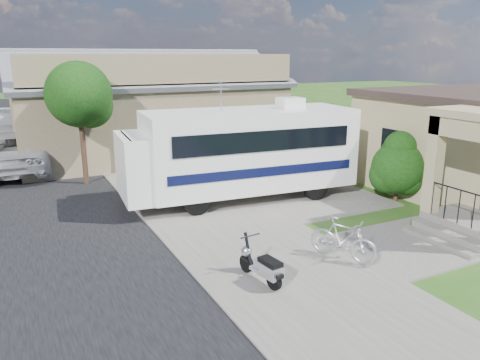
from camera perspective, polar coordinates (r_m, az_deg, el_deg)
name	(u,v)px	position (r m, az deg, el deg)	size (l,w,h in m)	color
ground	(302,250)	(12.00, 7.61, -8.51)	(120.00, 120.00, 0.00)	#1C4713
sidewalk_slab	(150,170)	(20.31, -10.86, 1.26)	(4.00, 80.00, 0.06)	#5A5851
driveway_slab	(265,195)	(16.32, 3.11, -1.88)	(7.00, 6.00, 0.05)	#5A5851
walk_slab	(420,242)	(13.18, 21.07, -7.12)	(4.00, 3.00, 0.05)	#5A5851
warehouse	(145,112)	(24.01, -11.46, 8.08)	(12.50, 8.40, 5.04)	brown
street_tree_a	(82,98)	(18.33, -18.74, 9.49)	(2.44, 2.40, 4.58)	black
street_tree_b	(53,81)	(28.23, -21.86, 11.18)	(2.44, 2.40, 4.73)	black
street_tree_c	(40,79)	(37.21, -23.19, 11.27)	(2.44, 2.40, 4.42)	black
motorhome	(241,150)	(15.54, 0.17, 3.65)	(7.90, 3.05, 3.96)	white
shrub	(398,165)	(16.43, 18.73, 1.73)	(1.93, 1.84, 2.37)	black
scooter	(263,266)	(10.09, 2.78, -10.45)	(0.53, 1.42, 0.93)	black
bicycle	(343,241)	(11.35, 12.43, -7.33)	(0.48, 1.71, 1.03)	#B9B9C2
pickup_truck	(13,151)	(21.85, -25.94, 3.16)	(2.81, 6.09, 1.69)	silver
van	(0,127)	(29.27, -27.17, 5.72)	(2.44, 6.00, 1.74)	silver
garden_hose	(418,226)	(14.12, 20.93, -5.31)	(0.44, 0.44, 0.20)	#146013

